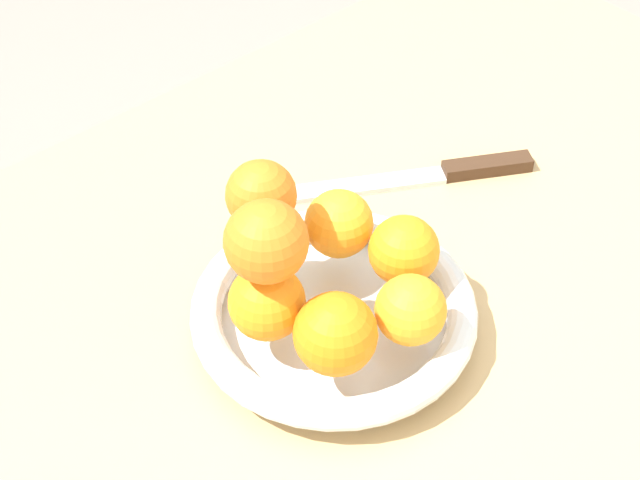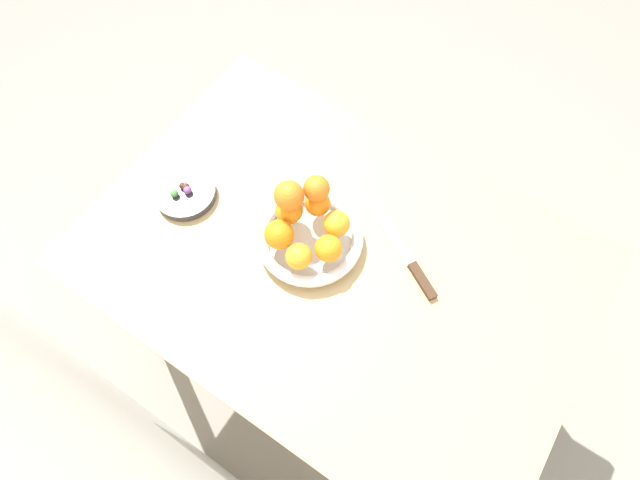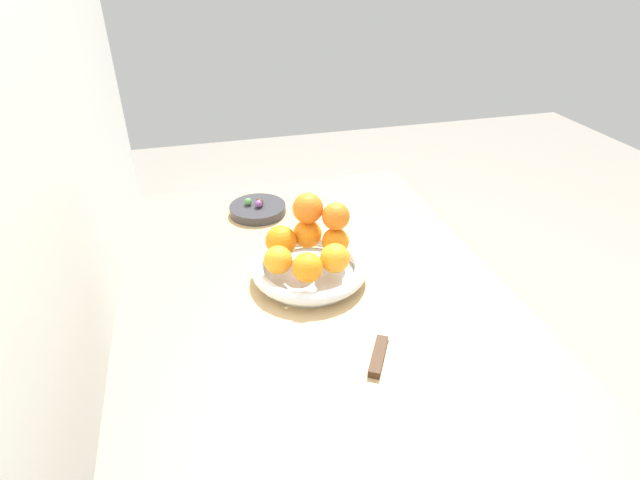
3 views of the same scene
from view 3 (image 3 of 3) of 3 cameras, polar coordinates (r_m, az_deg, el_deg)
dining_table at (r=1.04m, az=-0.24°, el=-10.42°), size 1.10×0.76×0.74m
fruit_bowl at (r=1.02m, az=-1.41°, el=-3.41°), size 0.24×0.24×0.04m
candy_dish at (r=1.29m, az=-7.13°, el=3.52°), size 0.14×0.14×0.02m
orange_0 at (r=1.05m, az=-1.45°, el=0.71°), size 0.06×0.06×0.06m
orange_1 at (r=1.02m, az=-4.50°, el=-0.12°), size 0.06×0.06×0.06m
orange_2 at (r=0.97m, az=-4.81°, el=-2.29°), size 0.06×0.06×0.06m
orange_3 at (r=0.95m, az=-1.43°, el=-3.16°), size 0.06×0.06×0.06m
orange_4 at (r=0.97m, az=1.71°, el=-2.08°), size 0.06×0.06×0.06m
orange_5 at (r=1.03m, az=1.77°, el=-0.16°), size 0.06×0.06×0.06m
orange_6 at (r=1.00m, az=1.83°, el=2.72°), size 0.06×0.06×0.06m
orange_7 at (r=1.02m, az=-1.40°, el=3.66°), size 0.06×0.06×0.06m
candy_ball_0 at (r=1.27m, az=-7.04°, el=4.12°), size 0.02×0.02×0.02m
candy_ball_1 at (r=1.28m, az=-7.02°, el=4.42°), size 0.02×0.02×0.02m
candy_ball_2 at (r=1.28m, az=-8.22°, el=4.37°), size 0.02×0.02×0.02m
candy_ball_3 at (r=1.27m, az=-6.90°, el=4.31°), size 0.02×0.02×0.02m
knife at (r=0.90m, az=7.31°, el=-10.49°), size 0.24×0.15×0.01m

